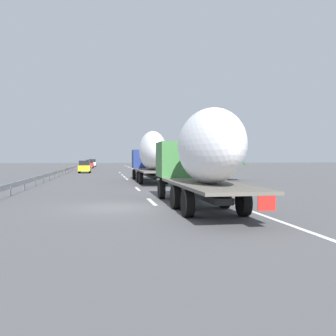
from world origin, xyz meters
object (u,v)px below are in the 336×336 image
car_yellow_coupe (85,167)px  car_white_van (92,163)px  road_sign (154,159)px  truck_lead (151,154)px  car_red_compact (90,164)px  truck_trailing (201,154)px

car_yellow_coupe → car_white_van: bearing=0.2°
car_yellow_coupe → road_sign: 10.51m
road_sign → car_yellow_coupe: bearing=77.2°
truck_lead → car_red_compact: 53.62m
truck_trailing → car_red_compact: 71.96m
car_yellow_coupe → car_red_compact: (28.60, 0.31, 0.01)m
truck_trailing → car_red_compact: size_ratio=2.66×
truck_lead → road_sign: size_ratio=4.74×
car_white_van → truck_lead: bearing=-174.1°
truck_lead → car_yellow_coupe: bearing=16.2°
truck_lead → car_white_van: (70.33, 7.28, -1.60)m
car_white_van → car_red_compact: bearing=179.6°
car_white_van → car_yellow_coupe: 45.85m
truck_trailing → car_yellow_coupe: 43.57m
car_white_van → road_sign: 49.28m
car_white_van → truck_trailing: bearing=-175.3°
truck_lead → truck_trailing: size_ratio=1.17×
truck_lead → truck_trailing: bearing=-180.0°
road_sign → car_red_compact: bearing=18.8°
truck_lead → car_red_compact: truck_lead is taller
truck_lead → truck_trailing: 18.48m
truck_trailing → road_sign: bearing=-4.4°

